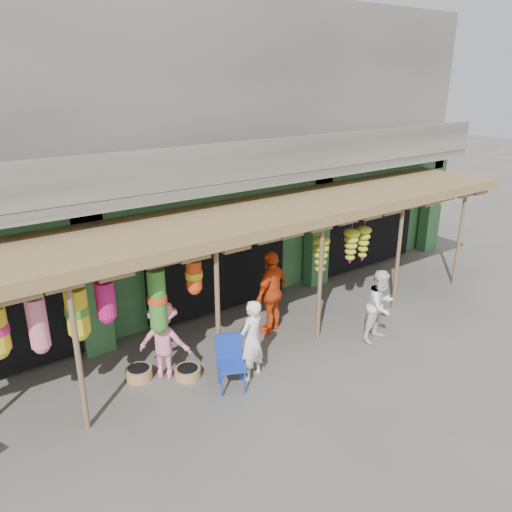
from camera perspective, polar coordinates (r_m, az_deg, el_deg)
ground at (r=10.57m, az=2.22°, el=-10.41°), size 80.00×80.00×0.00m
building at (r=13.43m, az=-10.80°, el=11.14°), size 16.40×6.80×7.00m
awning at (r=10.06m, az=-1.15°, el=3.97°), size 14.00×2.70×2.79m
blue_chair at (r=9.13m, az=-2.96°, el=-11.66°), size 0.63×0.64×1.00m
basket_mid at (r=9.68m, az=-7.81°, el=-13.07°), size 0.62×0.62×0.19m
basket_right at (r=9.79m, az=-13.21°, el=-12.94°), size 0.61×0.61×0.22m
person_front at (r=9.26m, az=-0.50°, el=-9.56°), size 0.65×0.51×1.56m
person_right at (r=10.83m, az=14.06°, el=-5.55°), size 0.83×0.68×1.58m
person_vendor at (r=10.82m, az=1.84°, el=-4.11°), size 1.19×0.80×1.87m
person_shopper at (r=9.44m, az=-10.46°, el=-9.46°), size 1.10×1.08×1.51m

